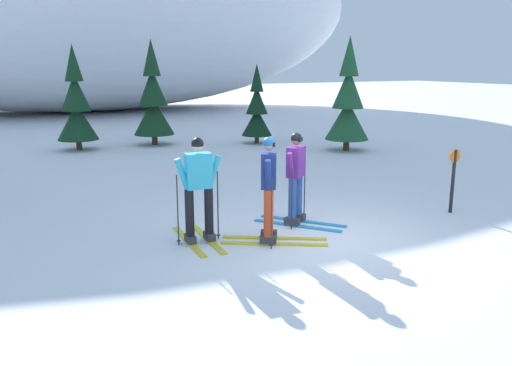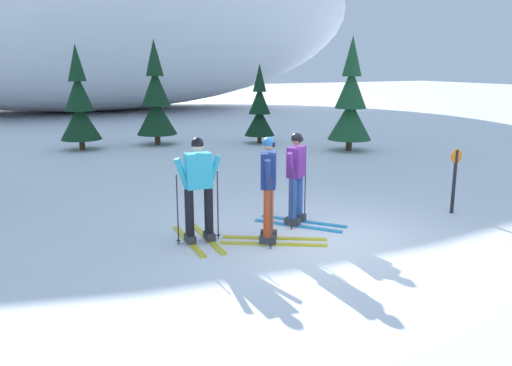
% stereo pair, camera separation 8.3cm
% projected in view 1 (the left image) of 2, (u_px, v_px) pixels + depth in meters
% --- Properties ---
extents(ground_plane, '(120.00, 120.00, 0.00)m').
position_uv_depth(ground_plane, '(317.00, 240.00, 9.00)').
color(ground_plane, white).
extents(skier_cyan_jacket, '(0.81, 1.69, 1.79)m').
position_uv_depth(skier_cyan_jacket, '(199.00, 188.00, 8.65)').
color(skier_cyan_jacket, gold).
rests_on(skier_cyan_jacket, ground).
extents(skier_purple_jacket, '(1.39, 1.61, 1.73)m').
position_uv_depth(skier_purple_jacket, '(296.00, 177.00, 9.69)').
color(skier_purple_jacket, '#2893CC').
rests_on(skier_purple_jacket, ground).
extents(skier_navy_jacket, '(1.74, 1.27, 1.80)m').
position_uv_depth(skier_navy_jacket, '(269.00, 189.00, 8.69)').
color(skier_navy_jacket, gold).
rests_on(skier_navy_jacket, ground).
extents(pine_tree_center_left, '(1.39, 1.39, 3.60)m').
position_uv_depth(pine_tree_center_left, '(76.00, 107.00, 17.89)').
color(pine_tree_center_left, '#47301E').
rests_on(pine_tree_center_left, ground).
extents(pine_tree_center, '(1.47, 1.47, 3.82)m').
position_uv_depth(pine_tree_center, '(153.00, 101.00, 19.05)').
color(pine_tree_center, '#47301E').
rests_on(pine_tree_center, ground).
extents(pine_tree_center_right, '(1.14, 1.14, 2.94)m').
position_uv_depth(pine_tree_center_right, '(257.00, 110.00, 19.48)').
color(pine_tree_center_right, '#47301E').
rests_on(pine_tree_center_right, ground).
extents(pine_tree_far_right, '(1.49, 1.49, 3.86)m').
position_uv_depth(pine_tree_far_right, '(348.00, 103.00, 17.78)').
color(pine_tree_far_right, '#47301E').
rests_on(pine_tree_far_right, ground).
extents(trail_marker_post, '(0.28, 0.07, 1.31)m').
position_uv_depth(trail_marker_post, '(453.00, 176.00, 10.47)').
color(trail_marker_post, black).
rests_on(trail_marker_post, ground).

